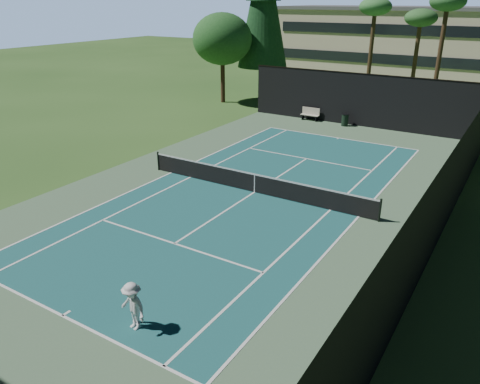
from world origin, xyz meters
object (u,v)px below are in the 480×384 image
object	(u,v)px
tennis_ball_c	(290,188)
trash_bin	(345,120)
player	(133,306)
tennis_ball_b	(224,169)
park_bench	(310,114)
tennis_ball_d	(219,168)
tennis_net	(255,182)

from	to	relation	value
tennis_ball_c	trash_bin	world-z (taller)	trash_bin
player	trash_bin	bearing A→B (deg)	106.79
player	tennis_ball_b	xyz separation A→B (m)	(-5.60, 13.23, -0.75)
park_bench	trash_bin	xyz separation A→B (m)	(3.04, -0.29, -0.07)
tennis_ball_c	tennis_ball_d	size ratio (longest dim) A/B	1.00
park_bench	player	bearing A→B (deg)	-76.90
player	tennis_ball_b	distance (m)	14.38
park_bench	trash_bin	size ratio (longest dim) A/B	1.59
player	tennis_ball_d	distance (m)	14.40
tennis_ball_b	tennis_ball_c	bearing A→B (deg)	-8.05
tennis_net	tennis_ball_c	size ratio (longest dim) A/B	206.32
player	park_bench	xyz separation A→B (m)	(-6.24, 26.82, -0.24)
tennis_ball_c	tennis_net	bearing A→B (deg)	-131.13
tennis_ball_c	park_bench	world-z (taller)	park_bench
tennis_net	park_bench	xyz separation A→B (m)	(-3.92, 15.72, -0.01)
tennis_ball_b	tennis_ball_c	xyz separation A→B (m)	(4.58, -0.65, 0.00)
tennis_ball_c	trash_bin	distance (m)	14.13
tennis_net	tennis_ball_b	bearing A→B (deg)	147.11
tennis_ball_d	park_bench	world-z (taller)	park_bench
tennis_ball_b	tennis_ball_c	size ratio (longest dim) A/B	0.95
tennis_net	player	world-z (taller)	player
tennis_ball_c	park_bench	bearing A→B (deg)	110.11
tennis_net	park_bench	distance (m)	16.20
tennis_net	tennis_ball_c	bearing A→B (deg)	48.87
tennis_ball_d	tennis_net	bearing A→B (deg)	-29.79
tennis_net	player	distance (m)	11.34
tennis_ball_c	player	bearing A→B (deg)	-85.34
tennis_ball_d	park_bench	xyz separation A→B (m)	(-0.38, 13.69, 0.52)
park_bench	trash_bin	bearing A→B (deg)	-5.38
player	tennis_ball_c	world-z (taller)	player
player	park_bench	distance (m)	27.53
player	tennis_ball_d	xyz separation A→B (m)	(-5.86, 13.13, -0.75)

